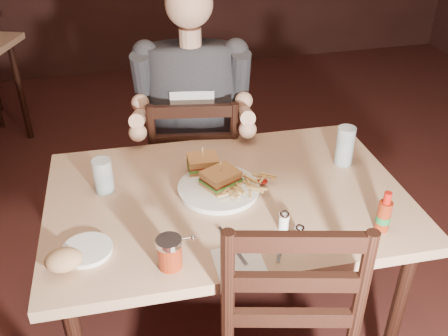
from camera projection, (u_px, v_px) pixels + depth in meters
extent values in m
cube|color=tan|center=(227.00, 199.00, 1.77)|extent=(1.28, 0.88, 0.04)
cylinder|color=black|center=(88.00, 243.00, 2.15)|extent=(0.05, 0.05, 0.73)
cylinder|color=black|center=(395.00, 321.00, 1.79)|extent=(0.05, 0.05, 0.73)
cylinder|color=black|center=(324.00, 211.00, 2.34)|extent=(0.05, 0.05, 0.73)
cylinder|color=black|center=(21.00, 92.00, 3.53)|extent=(0.04, 0.04, 0.73)
cylinder|color=white|center=(219.00, 190.00, 1.77)|extent=(0.29, 0.29, 0.02)
ellipsoid|color=maroon|center=(262.00, 181.00, 1.79)|extent=(0.04, 0.04, 0.01)
cylinder|color=silver|center=(103.00, 176.00, 1.74)|extent=(0.07, 0.07, 0.13)
cylinder|color=silver|center=(345.00, 146.00, 1.89)|extent=(0.07, 0.07, 0.16)
cube|color=white|center=(239.00, 261.00, 1.46)|extent=(0.15, 0.14, 0.00)
cube|color=silver|center=(232.00, 245.00, 1.52)|extent=(0.05, 0.19, 0.00)
cube|color=silver|center=(281.00, 247.00, 1.51)|extent=(0.08, 0.13, 0.00)
cylinder|color=white|center=(87.00, 251.00, 1.50)|extent=(0.15, 0.15, 0.01)
ellipsoid|color=tan|center=(63.00, 260.00, 1.41)|extent=(0.11, 0.09, 0.06)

